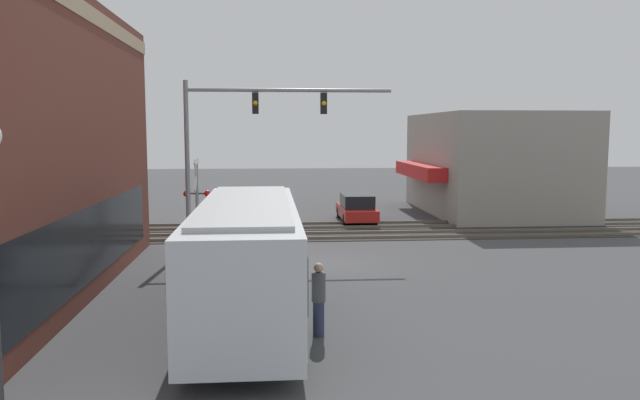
{
  "coord_description": "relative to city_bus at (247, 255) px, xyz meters",
  "views": [
    {
      "loc": [
        -23.09,
        2.21,
        5.03
      ],
      "look_at": [
        3.76,
        0.01,
        2.02
      ],
      "focal_mm": 35.0,
      "sensor_mm": 36.0,
      "label": 1
    }
  ],
  "objects": [
    {
      "name": "rail_track_near",
      "position": [
        12.82,
        -2.8,
        -1.73
      ],
      "size": [
        2.6,
        60.0,
        0.15
      ],
      "color": "#332D28",
      "rests_on": "ground"
    },
    {
      "name": "pedestrian_near_bus",
      "position": [
        -1.43,
        -1.77,
        -0.82
      ],
      "size": [
        0.34,
        0.34,
        1.83
      ],
      "color": "#2D3351",
      "rests_on": "ground"
    },
    {
      "name": "city_bus",
      "position": [
        0.0,
        0.0,
        0.0
      ],
      "size": [
        10.32,
        2.59,
        3.19
      ],
      "color": "silver",
      "rests_on": "ground"
    },
    {
      "name": "rail_track_far",
      "position": [
        16.02,
        -2.8,
        -1.73
      ],
      "size": [
        2.6,
        60.0,
        0.15
      ],
      "color": "#332D28",
      "rests_on": "ground"
    },
    {
      "name": "traffic_signal_gantry",
      "position": [
        10.55,
        0.37,
        3.5
      ],
      "size": [
        0.42,
        8.82,
        7.13
      ],
      "color": "gray",
      "rests_on": "ground"
    },
    {
      "name": "ground_plane",
      "position": [
        6.82,
        -2.8,
        -1.76
      ],
      "size": [
        120.0,
        120.0,
        0.0
      ],
      "primitive_type": "plane",
      "color": "#424244"
    },
    {
      "name": "shop_building",
      "position": [
        21.06,
        -14.22,
        1.27
      ],
      "size": [
        12.16,
        9.12,
        6.06
      ],
      "color": "gray",
      "rests_on": "ground"
    },
    {
      "name": "parked_car_red",
      "position": [
        17.67,
        -5.4,
        -1.04
      ],
      "size": [
        4.67,
        1.82,
        1.55
      ],
      "color": "#B21E19",
      "rests_on": "ground"
    },
    {
      "name": "crossing_signal",
      "position": [
        11.12,
        2.56,
        0.54
      ],
      "size": [
        1.41,
        1.18,
        3.81
      ],
      "color": "gray",
      "rests_on": "ground"
    }
  ]
}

